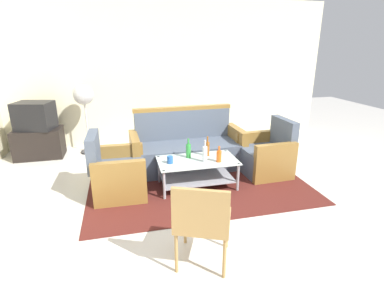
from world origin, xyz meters
The scene contains 16 objects.
ground_plane centered at (0.00, 0.00, 0.00)m, with size 14.00×14.00×0.00m, color beige.
wall_back centered at (0.00, 3.06, 1.40)m, with size 6.52×0.12×2.80m.
rug centered at (-0.04, 0.82, 0.01)m, with size 3.09×2.05×0.01m, color #511E19.
couch centered at (-0.06, 1.45, 0.32)m, with size 1.82×0.79×0.96m.
armchair_left centered at (-1.17, 0.77, 0.29)m, with size 0.72×0.78×0.85m.
armchair_right centered at (1.09, 0.94, 0.29)m, with size 0.73×0.78×0.85m.
coffee_table centered at (-0.08, 0.72, 0.27)m, with size 1.10×0.60×0.40m.
bottle_clear centered at (0.01, 0.63, 0.53)m, with size 0.07×0.07×0.31m.
bottle_brown centered at (0.11, 0.85, 0.52)m, with size 0.06×0.06×0.29m.
bottle_orange centered at (0.19, 0.58, 0.49)m, with size 0.07×0.07×0.22m.
bottle_green centered at (-0.17, 0.84, 0.52)m, with size 0.07×0.07×0.28m.
cup centered at (-0.46, 0.69, 0.46)m, with size 0.08×0.08×0.10m, color #2659A5.
tv_stand centered at (-2.53, 2.55, 0.26)m, with size 0.80×0.50×0.52m, color black.
television centered at (-2.53, 2.55, 0.76)m, with size 0.69×0.57×0.48m.
pedestal_fan centered at (-1.69, 2.60, 1.01)m, with size 0.36×0.36×1.27m.
wicker_chair centered at (-0.44, -0.84, 0.49)m, with size 0.63×0.63×0.84m.
Camera 1 is at (-1.06, -3.00, 1.93)m, focal length 27.76 mm.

